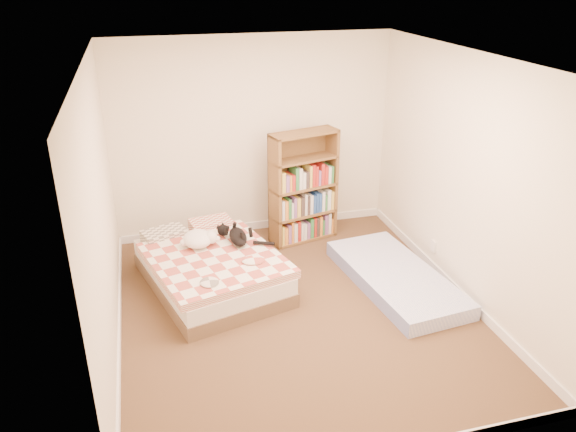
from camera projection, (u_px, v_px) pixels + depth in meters
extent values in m
cube|color=#45321D|center=(296.00, 310.00, 5.73)|extent=(3.50, 4.00, 0.01)
cube|color=white|center=(298.00, 59.00, 4.71)|extent=(3.50, 4.00, 0.01)
cube|color=#EFEAC9|center=(253.00, 138.00, 6.98)|extent=(3.50, 0.01, 2.50)
cube|color=#EFEAC9|center=(385.00, 315.00, 3.46)|extent=(3.50, 0.01, 2.50)
cube|color=#EFEAC9|center=(101.00, 216.00, 4.81)|extent=(0.01, 4.00, 2.50)
cube|color=#EFEAC9|center=(465.00, 180.00, 5.63)|extent=(0.01, 4.00, 2.50)
cube|color=white|center=(256.00, 225.00, 7.47)|extent=(3.50, 0.02, 0.10)
cube|color=white|center=(119.00, 332.00, 5.30)|extent=(0.02, 4.00, 0.10)
cube|color=white|center=(450.00, 283.00, 6.12)|extent=(0.02, 4.00, 0.10)
cube|color=white|center=(434.00, 246.00, 6.37)|extent=(0.03, 0.09, 0.13)
cube|color=brown|center=(212.00, 279.00, 6.14)|extent=(1.62, 1.99, 0.16)
cube|color=silver|center=(211.00, 266.00, 6.08)|extent=(1.59, 1.95, 0.17)
cube|color=#B45043|center=(210.00, 255.00, 6.02)|extent=(1.60, 1.70, 0.09)
cube|color=#6D685C|center=(178.00, 230.00, 6.52)|extent=(0.54, 0.42, 0.13)
cube|color=#B45043|center=(227.00, 225.00, 6.65)|extent=(0.54, 0.42, 0.13)
cube|color=brown|center=(272.00, 190.00, 6.84)|extent=(0.11, 0.28, 1.41)
cube|color=brown|center=(334.00, 184.00, 7.03)|extent=(0.11, 0.28, 1.41)
cube|color=brown|center=(301.00, 184.00, 7.05)|extent=(0.83, 0.23, 1.41)
cube|color=brown|center=(303.00, 237.00, 7.21)|extent=(0.89, 0.48, 0.03)
cube|color=brown|center=(304.00, 186.00, 6.93)|extent=(0.89, 0.48, 0.03)
cube|color=brown|center=(304.00, 133.00, 6.65)|extent=(0.89, 0.48, 0.03)
cube|color=#7E8FD3|center=(396.00, 278.00, 6.16)|extent=(1.02, 1.90, 0.16)
ellipsoid|color=black|center=(238.00, 237.00, 6.18)|extent=(0.40, 0.45, 0.14)
sphere|color=black|center=(234.00, 227.00, 6.37)|extent=(0.18, 0.18, 0.13)
cone|color=black|center=(230.00, 222.00, 6.37)|extent=(0.06, 0.06, 0.05)
cone|color=black|center=(237.00, 221.00, 6.39)|extent=(0.06, 0.06, 0.05)
cylinder|color=black|center=(253.00, 250.00, 5.97)|extent=(0.18, 0.21, 0.05)
ellipsoid|color=white|center=(198.00, 239.00, 6.09)|extent=(0.45, 0.47, 0.17)
sphere|color=white|center=(208.00, 241.00, 6.01)|extent=(0.19, 0.19, 0.14)
sphere|color=white|center=(213.00, 243.00, 5.99)|extent=(0.08, 0.08, 0.06)
sphere|color=white|center=(184.00, 239.00, 6.12)|extent=(0.11, 0.11, 0.08)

